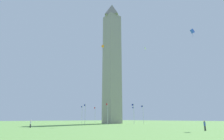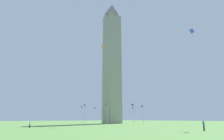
{
  "view_description": "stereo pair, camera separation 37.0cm",
  "coord_description": "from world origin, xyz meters",
  "px_view_note": "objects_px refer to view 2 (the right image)",
  "views": [
    {
      "loc": [
        -65.56,
        51.62,
        2.07
      ],
      "look_at": [
        0.0,
        0.0,
        24.26
      ],
      "focal_mm": 29.39,
      "sensor_mm": 36.0,
      "label": 1
    },
    {
      "loc": [
        -65.79,
        51.33,
        2.07
      ],
      "look_at": [
        0.0,
        0.0,
        24.26
      ],
      "focal_mm": 29.39,
      "sensor_mm": 36.0,
      "label": 2
    }
  ],
  "objects_px": {
    "person_blue_shirt": "(204,126)",
    "flagpole_w": "(134,114)",
    "kite_white_box": "(145,48)",
    "flagpole_se": "(107,112)",
    "flagpole_s": "(134,113)",
    "flagpole_nw": "(115,114)",
    "person_white_shirt": "(30,124)",
    "obelisk_monument": "(112,59)",
    "flagpole_n": "(95,114)",
    "flagpole_sw": "(143,113)",
    "flagpole_e": "(85,113)",
    "kite_blue_box": "(192,31)",
    "flagpole_ne": "(82,114)",
    "kite_orange_delta": "(102,46)"
  },
  "relations": [
    {
      "from": "flagpole_s",
      "to": "person_white_shirt",
      "type": "relative_size",
      "value": 4.46
    },
    {
      "from": "obelisk_monument",
      "to": "flagpole_ne",
      "type": "distance_m",
      "value": 28.91
    },
    {
      "from": "person_blue_shirt",
      "to": "flagpole_n",
      "type": "bearing_deg",
      "value": -10.34
    },
    {
      "from": "flagpole_ne",
      "to": "flagpole_nw",
      "type": "xyz_separation_m",
      "value": [
        -0.0,
        -19.32,
        0.0
      ]
    },
    {
      "from": "obelisk_monument",
      "to": "flagpole_e",
      "type": "relative_size",
      "value": 7.62
    },
    {
      "from": "flagpole_e",
      "to": "flagpole_nw",
      "type": "bearing_deg",
      "value": -67.5
    },
    {
      "from": "flagpole_nw",
      "to": "kite_white_box",
      "type": "height_order",
      "value": "kite_white_box"
    },
    {
      "from": "person_white_shirt",
      "to": "kite_blue_box",
      "type": "relative_size",
      "value": 0.75
    },
    {
      "from": "flagpole_n",
      "to": "flagpole_se",
      "type": "xyz_separation_m",
      "value": [
        -23.32,
        9.66,
        0.0
      ]
    },
    {
      "from": "flagpole_n",
      "to": "person_white_shirt",
      "type": "distance_m",
      "value": 50.42
    },
    {
      "from": "kite_blue_box",
      "to": "flagpole_nw",
      "type": "bearing_deg",
      "value": -17.74
    },
    {
      "from": "person_white_shirt",
      "to": "person_blue_shirt",
      "type": "bearing_deg",
      "value": -48.67
    },
    {
      "from": "flagpole_n",
      "to": "flagpole_sw",
      "type": "relative_size",
      "value": 1.0
    },
    {
      "from": "flagpole_w",
      "to": "flagpole_sw",
      "type": "bearing_deg",
      "value": 157.5
    },
    {
      "from": "flagpole_nw",
      "to": "kite_orange_delta",
      "type": "height_order",
      "value": "kite_orange_delta"
    },
    {
      "from": "flagpole_ne",
      "to": "flagpole_w",
      "type": "height_order",
      "value": "same"
    },
    {
      "from": "flagpole_e",
      "to": "flagpole_s",
      "type": "bearing_deg",
      "value": -135.0
    },
    {
      "from": "obelisk_monument",
      "to": "flagpole_w",
      "type": "xyz_separation_m",
      "value": [
        0.06,
        -13.66,
        -25.46
      ]
    },
    {
      "from": "person_blue_shirt",
      "to": "kite_blue_box",
      "type": "xyz_separation_m",
      "value": [
        4.9,
        -9.72,
        23.64
      ]
    },
    {
      "from": "flagpole_se",
      "to": "flagpole_s",
      "type": "xyz_separation_m",
      "value": [
        -4.0,
        -9.66,
        0.0
      ]
    },
    {
      "from": "obelisk_monument",
      "to": "flagpole_se",
      "type": "relative_size",
      "value": 7.62
    },
    {
      "from": "flagpole_se",
      "to": "flagpole_w",
      "type": "relative_size",
      "value": 1.0
    },
    {
      "from": "flagpole_e",
      "to": "person_white_shirt",
      "type": "distance_m",
      "value": 31.32
    },
    {
      "from": "person_blue_shirt",
      "to": "kite_white_box",
      "type": "relative_size",
      "value": 0.93
    },
    {
      "from": "flagpole_ne",
      "to": "flagpole_e",
      "type": "height_order",
      "value": "same"
    },
    {
      "from": "flagpole_e",
      "to": "flagpole_se",
      "type": "relative_size",
      "value": 1.0
    },
    {
      "from": "obelisk_monument",
      "to": "flagpole_w",
      "type": "height_order",
      "value": "obelisk_monument"
    },
    {
      "from": "flagpole_s",
      "to": "flagpole_nw",
      "type": "relative_size",
      "value": 1.0
    },
    {
      "from": "person_blue_shirt",
      "to": "flagpole_s",
      "type": "bearing_deg",
      "value": -20.99
    },
    {
      "from": "flagpole_w",
      "to": "person_blue_shirt",
      "type": "distance_m",
      "value": 57.98
    },
    {
      "from": "flagpole_ne",
      "to": "kite_white_box",
      "type": "distance_m",
      "value": 40.43
    },
    {
      "from": "flagpole_se",
      "to": "kite_blue_box",
      "type": "xyz_separation_m",
      "value": [
        -34.38,
        -2.14,
        20.22
      ]
    },
    {
      "from": "flagpole_ne",
      "to": "person_blue_shirt",
      "type": "distance_m",
      "value": 59.19
    },
    {
      "from": "flagpole_s",
      "to": "kite_blue_box",
      "type": "xyz_separation_m",
      "value": [
        -30.38,
        7.52,
        20.22
      ]
    },
    {
      "from": "flagpole_w",
      "to": "flagpole_n",
      "type": "bearing_deg",
      "value": 45.0
    },
    {
      "from": "flagpole_n",
      "to": "flagpole_e",
      "type": "distance_m",
      "value": 19.32
    },
    {
      "from": "kite_orange_delta",
      "to": "kite_blue_box",
      "type": "bearing_deg",
      "value": -158.03
    },
    {
      "from": "flagpole_ne",
      "to": "kite_blue_box",
      "type": "xyz_separation_m",
      "value": [
        -53.7,
        -2.14,
        20.22
      ]
    },
    {
      "from": "obelisk_monument",
      "to": "flagpole_e",
      "type": "height_order",
      "value": "obelisk_monument"
    },
    {
      "from": "flagpole_nw",
      "to": "person_blue_shirt",
      "type": "height_order",
      "value": "flagpole_nw"
    },
    {
      "from": "flagpole_nw",
      "to": "kite_orange_delta",
      "type": "xyz_separation_m",
      "value": [
        -27.36,
        27.8,
        21.74
      ]
    },
    {
      "from": "flagpole_ne",
      "to": "obelisk_monument",
      "type": "bearing_deg",
      "value": -135.18
    },
    {
      "from": "person_blue_shirt",
      "to": "flagpole_w",
      "type": "bearing_deg",
      "value": -27.21
    },
    {
      "from": "kite_blue_box",
      "to": "person_blue_shirt",
      "type": "bearing_deg",
      "value": 116.77
    },
    {
      "from": "flagpole_e",
      "to": "flagpole_se",
      "type": "bearing_deg",
      "value": -157.5
    },
    {
      "from": "kite_white_box",
      "to": "kite_blue_box",
      "type": "bearing_deg",
      "value": 158.02
    },
    {
      "from": "flagpole_w",
      "to": "person_blue_shirt",
      "type": "xyz_separation_m",
      "value": [
        -48.94,
        30.9,
        -3.42
      ]
    },
    {
      "from": "flagpole_s",
      "to": "person_blue_shirt",
      "type": "xyz_separation_m",
      "value": [
        -35.28,
        17.24,
        -3.42
      ]
    },
    {
      "from": "kite_white_box",
      "to": "flagpole_se",
      "type": "bearing_deg",
      "value": 53.61
    },
    {
      "from": "flagpole_se",
      "to": "flagpole_nw",
      "type": "distance_m",
      "value": 27.32
    }
  ]
}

